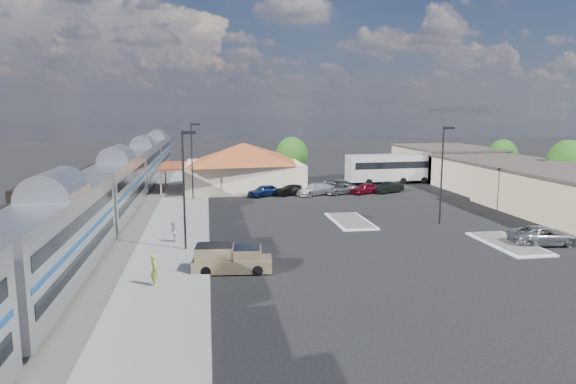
{
  "coord_description": "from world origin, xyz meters",
  "views": [
    {
      "loc": [
        -9.21,
        -43.97,
        10.46
      ],
      "look_at": [
        -1.77,
        3.32,
        2.8
      ],
      "focal_mm": 32.0,
      "sensor_mm": 36.0,
      "label": 1
    }
  ],
  "objects": [
    {
      "name": "suv",
      "position": [
        16.71,
        -8.45,
        0.74
      ],
      "size": [
        5.5,
        2.88,
        1.48
      ],
      "primitive_type": "imported",
      "rotation": [
        0.0,
        0.0,
        1.49
      ],
      "color": "#9EA0A5",
      "rests_on": "ground"
    },
    {
      "name": "person_b",
      "position": [
        -12.05,
        -3.75,
        0.99
      ],
      "size": [
        0.62,
        0.79,
        1.62
      ],
      "primitive_type": "imported",
      "rotation": [
        0.0,
        0.0,
        -1.57
      ],
      "color": "silver",
      "rests_on": "platform"
    },
    {
      "name": "parked_car_a",
      "position": [
        -2.46,
        17.69,
        0.73
      ],
      "size": [
        4.59,
        3.57,
        1.46
      ],
      "primitive_type": "imported",
      "rotation": [
        0.0,
        0.0,
        -1.07
      ],
      "color": "#0D1E45",
      "rests_on": "ground"
    },
    {
      "name": "passenger_train",
      "position": [
        -18.0,
        7.96,
        2.87
      ],
      "size": [
        3.0,
        104.0,
        5.55
      ],
      "color": "silver",
      "rests_on": "ground"
    },
    {
      "name": "buildings_east",
      "position": [
        28.0,
        14.28,
        2.27
      ],
      "size": [
        14.4,
        51.4,
        4.8
      ],
      "color": "#C6B28C",
      "rests_on": "ground"
    },
    {
      "name": "person_a",
      "position": [
        -12.48,
        -13.95,
        1.14
      ],
      "size": [
        0.63,
        0.8,
        1.92
      ],
      "primitive_type": "imported",
      "rotation": [
        0.0,
        0.0,
        1.85
      ],
      "color": "#B6CC3F",
      "rests_on": "platform"
    },
    {
      "name": "tree_depot",
      "position": [
        3.0,
        30.0,
        4.02
      ],
      "size": [
        4.71,
        4.71,
        6.63
      ],
      "color": "#382314",
      "rests_on": "ground"
    },
    {
      "name": "parked_car_f",
      "position": [
        13.54,
        17.99,
        0.7
      ],
      "size": [
        4.45,
        3.17,
        1.39
      ],
      "primitive_type": "imported",
      "rotation": [
        0.0,
        0.0,
        -1.12
      ],
      "color": "black",
      "rests_on": "ground"
    },
    {
      "name": "parked_car_b",
      "position": [
        0.74,
        17.99,
        0.69
      ],
      "size": [
        4.36,
        3.24,
        1.37
      ],
      "primitive_type": "imported",
      "rotation": [
        0.0,
        0.0,
        -1.08
      ],
      "color": "black",
      "rests_on": "ground"
    },
    {
      "name": "lamp_plat_s",
      "position": [
        -10.9,
        -6.0,
        5.34
      ],
      "size": [
        1.08,
        0.25,
        9.0
      ],
      "color": "black",
      "rests_on": "ground"
    },
    {
      "name": "parked_car_e",
      "position": [
        10.34,
        17.69,
        0.68
      ],
      "size": [
        4.32,
        3.12,
        1.37
      ],
      "primitive_type": "imported",
      "rotation": [
        0.0,
        0.0,
        -1.15
      ],
      "color": "maroon",
      "rests_on": "ground"
    },
    {
      "name": "pickup_truck",
      "position": [
        -7.79,
        -11.52,
        0.84
      ],
      "size": [
        5.28,
        2.34,
        1.77
      ],
      "rotation": [
        0.0,
        0.0,
        1.48
      ],
      "color": "tan",
      "rests_on": "ground"
    },
    {
      "name": "station_depot",
      "position": [
        -4.56,
        24.0,
        3.13
      ],
      "size": [
        18.35,
        12.24,
        6.2
      ],
      "color": "beige",
      "rests_on": "ground"
    },
    {
      "name": "traffic_island_north",
      "position": [
        14.0,
        -8.0,
        0.1
      ],
      "size": [
        3.3,
        7.5,
        0.21
      ],
      "color": "silver",
      "rests_on": "ground"
    },
    {
      "name": "platform",
      "position": [
        -12.0,
        6.0,
        0.09
      ],
      "size": [
        5.5,
        92.0,
        0.18
      ],
      "primitive_type": "cube",
      "color": "gray",
      "rests_on": "ground"
    },
    {
      "name": "lamp_lot",
      "position": [
        12.1,
        0.0,
        5.34
      ],
      "size": [
        1.08,
        0.25,
        9.0
      ],
      "color": "black",
      "rests_on": "ground"
    },
    {
      "name": "coach_bus",
      "position": [
        16.81,
        26.07,
        2.4
      ],
      "size": [
        13.18,
        3.79,
        4.17
      ],
      "rotation": [
        0.0,
        0.0,
        1.65
      ],
      "color": "silver",
      "rests_on": "ground"
    },
    {
      "name": "ground",
      "position": [
        0.0,
        0.0,
        0.0
      ],
      "size": [
        280.0,
        280.0,
        0.0
      ],
      "primitive_type": "plane",
      "color": "black",
      "rests_on": "ground"
    },
    {
      "name": "tree_east_c",
      "position": [
        34.0,
        26.0,
        3.76
      ],
      "size": [
        4.41,
        4.41,
        6.21
      ],
      "color": "#382314",
      "rests_on": "ground"
    },
    {
      "name": "parked_car_d",
      "position": [
        7.14,
        17.99,
        0.65
      ],
      "size": [
        5.14,
        3.87,
        1.3
      ],
      "primitive_type": "imported",
      "rotation": [
        0.0,
        0.0,
        -1.15
      ],
      "color": "gray",
      "rests_on": "ground"
    },
    {
      "name": "traffic_island_south",
      "position": [
        4.0,
        2.0,
        0.1
      ],
      "size": [
        3.3,
        7.5,
        0.21
      ],
      "color": "silver",
      "rests_on": "ground"
    },
    {
      "name": "parked_car_c",
      "position": [
        3.94,
        17.69,
        0.75
      ],
      "size": [
        5.58,
        4.18,
        1.5
      ],
      "primitive_type": "imported",
      "rotation": [
        0.0,
        0.0,
        -1.11
      ],
      "color": "beige",
      "rests_on": "ground"
    },
    {
      "name": "freight_cars",
      "position": [
        -24.0,
        6.8,
        1.93
      ],
      "size": [
        2.8,
        46.0,
        4.0
      ],
      "color": "black",
      "rests_on": "ground"
    },
    {
      "name": "lamp_plat_n",
      "position": [
        -10.9,
        16.0,
        5.34
      ],
      "size": [
        1.08,
        0.25,
        9.0
      ],
      "color": "black",
      "rests_on": "ground"
    },
    {
      "name": "railbed",
      "position": [
        -21.0,
        8.0,
        0.06
      ],
      "size": [
        16.0,
        100.0,
        0.12
      ],
      "primitive_type": "cube",
      "color": "#4C4944",
      "rests_on": "ground"
    },
    {
      "name": "tree_east_b",
      "position": [
        34.0,
        12.0,
        4.22
      ],
      "size": [
        4.94,
        4.94,
        6.96
      ],
      "color": "#382314",
      "rests_on": "ground"
    }
  ]
}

